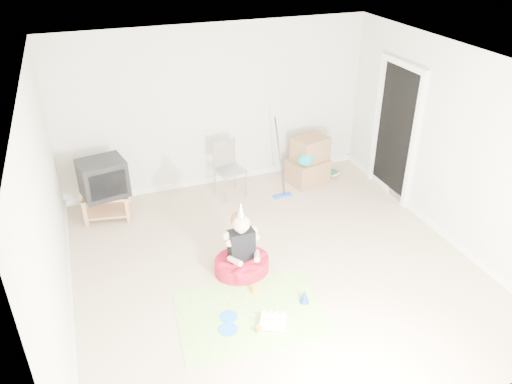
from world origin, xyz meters
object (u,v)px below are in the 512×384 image
object	(u,v)px
folding_chair	(230,170)
cardboard_boxes	(309,161)
tv_stand	(107,204)
seated_woman	(242,257)
birthday_cake	(273,322)
crt_tv	(103,178)

from	to	relation	value
folding_chair	cardboard_boxes	world-z (taller)	folding_chair
tv_stand	seated_woman	bearing A→B (deg)	-52.16
cardboard_boxes	birthday_cake	xyz separation A→B (m)	(-1.80, -2.95, -0.34)
cardboard_boxes	seated_woman	bearing A→B (deg)	-133.43
tv_stand	birthday_cake	bearing A→B (deg)	-62.97
folding_chair	crt_tv	bearing A→B (deg)	-178.26
cardboard_boxes	tv_stand	bearing A→B (deg)	-178.99
cardboard_boxes	birthday_cake	bearing A→B (deg)	-121.44
tv_stand	cardboard_boxes	bearing A→B (deg)	1.01
folding_chair	birthday_cake	world-z (taller)	folding_chair
crt_tv	cardboard_boxes	bearing A→B (deg)	-10.32
cardboard_boxes	crt_tv	bearing A→B (deg)	-178.99
crt_tv	cardboard_boxes	world-z (taller)	crt_tv
cardboard_boxes	seated_woman	world-z (taller)	seated_woman
crt_tv	birthday_cake	size ratio (longest dim) A/B	1.74
birthday_cake	folding_chair	bearing A→B (deg)	81.58
tv_stand	crt_tv	world-z (taller)	crt_tv
crt_tv	folding_chair	size ratio (longest dim) A/B	0.68
crt_tv	folding_chair	distance (m)	1.93
tv_stand	birthday_cake	xyz separation A→B (m)	(1.48, -2.89, -0.21)
tv_stand	cardboard_boxes	distance (m)	3.28
crt_tv	folding_chair	xyz separation A→B (m)	(1.91, 0.06, -0.23)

